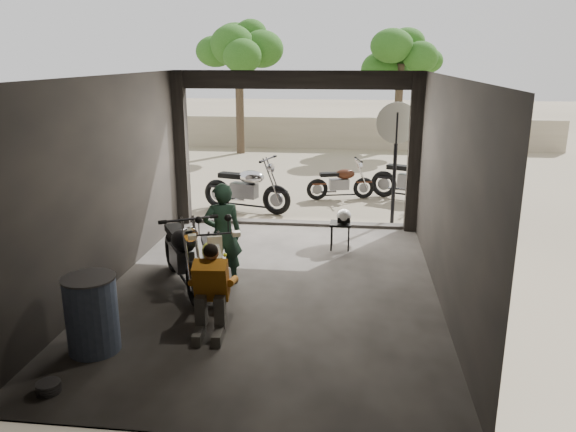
% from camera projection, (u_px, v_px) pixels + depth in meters
% --- Properties ---
extents(ground, '(80.00, 80.00, 0.00)m').
position_uv_depth(ground, '(271.00, 290.00, 8.62)').
color(ground, '#7A6D56').
rests_on(ground, ground).
extents(garage, '(7.00, 7.13, 3.20)m').
position_uv_depth(garage, '(276.00, 201.00, 8.79)').
color(garage, '#2D2B28').
rests_on(garage, ground).
extents(boundary_wall, '(18.00, 0.30, 1.20)m').
position_uv_depth(boundary_wall, '(324.00, 133.00, 21.82)').
color(boundary_wall, gray).
rests_on(boundary_wall, ground).
extents(tree_left, '(2.20, 2.20, 5.60)m').
position_uv_depth(tree_left, '(238.00, 41.00, 19.80)').
color(tree_left, '#382B1E').
rests_on(tree_left, ground).
extents(tree_right, '(2.20, 2.20, 5.00)m').
position_uv_depth(tree_right, '(401.00, 54.00, 20.69)').
color(tree_right, '#382B1E').
rests_on(tree_right, ground).
extents(main_bike, '(1.23, 1.80, 1.11)m').
position_uv_depth(main_bike, '(212.00, 258.00, 8.40)').
color(main_bike, '#EEEDC9').
rests_on(main_bike, ground).
extents(left_bike, '(1.63, 2.03, 1.28)m').
position_uv_depth(left_bike, '(182.00, 249.00, 8.55)').
color(left_bike, black).
rests_on(left_bike, ground).
extents(outside_bike_a, '(2.05, 1.28, 1.29)m').
position_uv_depth(outside_bike_a, '(246.00, 184.00, 12.86)').
color(outside_bike_a, black).
rests_on(outside_bike_a, ground).
extents(outside_bike_b, '(1.61, 0.98, 1.02)m').
position_uv_depth(outside_bike_b, '(341.00, 179.00, 13.99)').
color(outside_bike_b, '#421E0F').
rests_on(outside_bike_b, ground).
extents(outside_bike_c, '(2.04, 1.44, 1.28)m').
position_uv_depth(outside_bike_c, '(413.00, 175.00, 13.81)').
color(outside_bike_c, black).
rests_on(outside_bike_c, ground).
extents(rider, '(0.69, 0.57, 1.63)m').
position_uv_depth(rider, '(223.00, 235.00, 8.63)').
color(rider, black).
rests_on(rider, ground).
extents(mechanic, '(0.64, 0.83, 1.14)m').
position_uv_depth(mechanic, '(210.00, 294.00, 7.10)').
color(mechanic, orange).
rests_on(mechanic, ground).
extents(stool, '(0.38, 0.38, 0.52)m').
position_uv_depth(stool, '(340.00, 226.00, 10.33)').
color(stool, black).
rests_on(stool, ground).
extents(helmet, '(0.29, 0.31, 0.25)m').
position_uv_depth(helmet, '(344.00, 216.00, 10.28)').
color(helmet, white).
rests_on(helmet, stool).
extents(oil_drum, '(0.66, 0.66, 0.96)m').
position_uv_depth(oil_drum, '(92.00, 315.00, 6.71)').
color(oil_drum, '#465776').
rests_on(oil_drum, ground).
extents(sign_post, '(0.86, 0.08, 2.58)m').
position_uv_depth(sign_post, '(396.00, 142.00, 11.64)').
color(sign_post, black).
rests_on(sign_post, ground).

